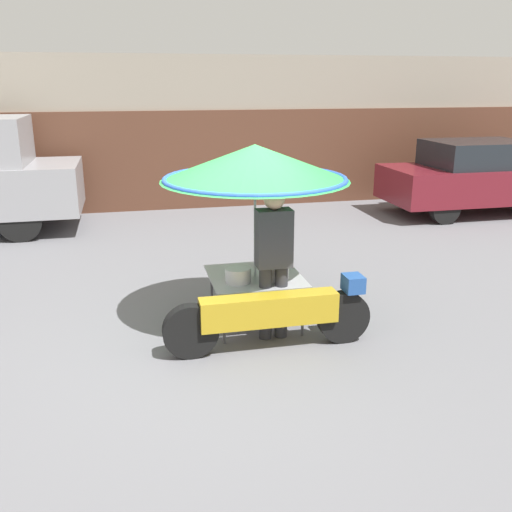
% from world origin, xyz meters
% --- Properties ---
extents(ground_plane, '(36.00, 36.00, 0.00)m').
position_xyz_m(ground_plane, '(0.00, 0.00, 0.00)').
color(ground_plane, slate).
extents(shopfront_building, '(28.00, 2.06, 3.29)m').
position_xyz_m(shopfront_building, '(0.00, 8.10, 1.64)').
color(shopfront_building, gray).
rests_on(shopfront_building, ground).
extents(vendor_motorcycle_cart, '(2.24, 2.08, 2.10)m').
position_xyz_m(vendor_motorcycle_cart, '(0.49, 0.46, 1.67)').
color(vendor_motorcycle_cart, black).
rests_on(vendor_motorcycle_cart, ground).
extents(vendor_person, '(0.38, 0.23, 1.69)m').
position_xyz_m(vendor_person, '(0.60, 0.13, 0.95)').
color(vendor_person, '#2D2D33').
rests_on(vendor_person, ground).
extents(parked_car, '(4.30, 1.75, 1.55)m').
position_xyz_m(parked_car, '(6.56, 5.23, 0.79)').
color(parked_car, black).
rests_on(parked_car, ground).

